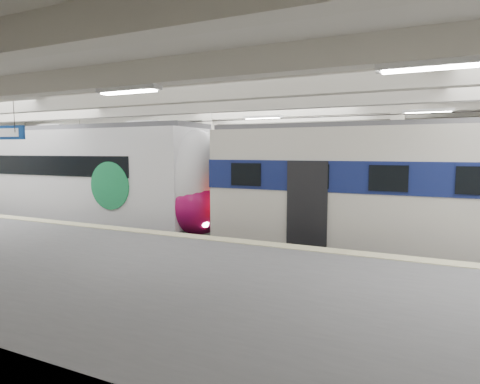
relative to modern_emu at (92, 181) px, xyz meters
The scene contains 5 objects.
station_hall 7.50m from the modern_emu, 13.50° to the right, with size 36.00×24.00×5.75m.
modern_emu is the anchor object (origin of this frame).
older_rer 13.37m from the modern_emu, ahead, with size 13.52×2.98×4.46m.
far_train 5.56m from the modern_emu, 97.98° to the left, with size 13.12×3.06×4.20m.
wayfinding_sign 4.75m from the modern_emu, 83.76° to the right, with size 1.81×0.34×1.23m.
Camera 1 is at (6.03, -13.13, 3.59)m, focal length 30.00 mm.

